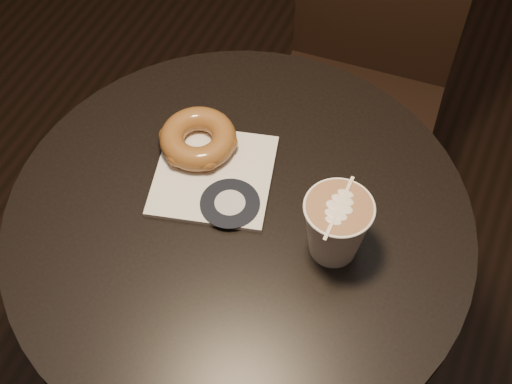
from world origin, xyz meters
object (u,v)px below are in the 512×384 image
chair (365,61)px  pastry_bag (214,175)px  cafe_table (241,280)px  latte_cup (336,228)px  doughnut (198,138)px

chair → pastry_bag: (-0.08, -0.57, 0.24)m
pastry_bag → cafe_table: bearing=-52.8°
pastry_bag → latte_cup: size_ratio=1.65×
chair → pastry_bag: bearing=-102.8°
chair → latte_cup: 0.69m
cafe_table → latte_cup: (0.15, 0.01, 0.25)m
chair → latte_cup: size_ratio=8.66×
latte_cup → chair: bearing=102.0°
cafe_table → doughnut: (-0.11, 0.09, 0.23)m
chair → doughnut: size_ratio=7.70×
cafe_table → doughnut: 0.27m
pastry_bag → latte_cup: latte_cup is taller
chair → doughnut: bearing=-108.0°
doughnut → cafe_table: bearing=-39.4°
cafe_table → latte_cup: 0.29m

